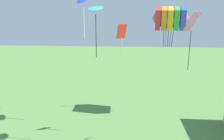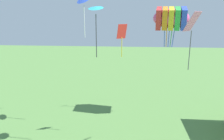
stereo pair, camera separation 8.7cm
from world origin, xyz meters
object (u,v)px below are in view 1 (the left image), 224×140
object	(u,v)px
kite_pink_diamond	(191,27)
kite_red_diamond	(122,34)
kite_rainbow_parafoil	(170,18)
kite_blue_delta	(83,0)
kite_cyan_delta	(96,10)

from	to	relation	value
kite_pink_diamond	kite_red_diamond	world-z (taller)	kite_pink_diamond
kite_rainbow_parafoil	kite_blue_delta	distance (m)	7.42
kite_pink_diamond	kite_red_diamond	size ratio (longest dim) A/B	1.56
kite_blue_delta	kite_pink_diamond	xyz separation A→B (m)	(7.09, -2.95, -1.74)
kite_blue_delta	kite_cyan_delta	world-z (taller)	kite_blue_delta
kite_rainbow_parafoil	kite_red_diamond	bearing A→B (deg)	-133.87
kite_blue_delta	kite_cyan_delta	bearing A→B (deg)	-65.78
kite_blue_delta	kite_rainbow_parafoil	bearing A→B (deg)	21.11
kite_blue_delta	kite_pink_diamond	size ratio (longest dim) A/B	0.90
kite_rainbow_parafoil	kite_red_diamond	world-z (taller)	kite_rainbow_parafoil
kite_blue_delta	kite_red_diamond	distance (m)	3.98
kite_pink_diamond	kite_blue_delta	bearing A→B (deg)	157.38
kite_cyan_delta	kite_red_diamond	bearing A→B (deg)	45.31
kite_rainbow_parafoil	kite_blue_delta	bearing A→B (deg)	-158.89
kite_red_diamond	kite_pink_diamond	bearing A→B (deg)	-19.48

